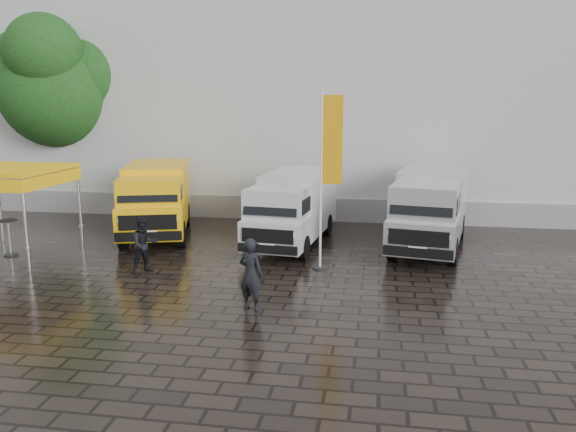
# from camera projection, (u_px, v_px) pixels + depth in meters

# --- Properties ---
(ground) EXTENTS (120.00, 120.00, 0.00)m
(ground) POSITION_uv_depth(u_px,v_px,m) (314.00, 277.00, 16.45)
(ground) COLOR black
(ground) RESTS_ON ground
(exhibition_hall) EXTENTS (44.00, 16.00, 12.00)m
(exhibition_hall) POSITION_uv_depth(u_px,v_px,m) (385.00, 84.00, 30.43)
(exhibition_hall) COLOR silver
(exhibition_hall) RESTS_ON ground
(hall_plinth) EXTENTS (44.00, 0.15, 1.00)m
(hall_plinth) POSITION_uv_depth(u_px,v_px,m) (383.00, 211.00, 23.73)
(hall_plinth) COLOR gray
(hall_plinth) RESTS_ON ground
(van_yellow) EXTENTS (3.79, 6.19, 2.68)m
(van_yellow) POSITION_uv_depth(u_px,v_px,m) (156.00, 201.00, 21.27)
(van_yellow) COLOR yellow
(van_yellow) RESTS_ON ground
(van_white) EXTENTS (2.63, 6.06, 2.54)m
(van_white) POSITION_uv_depth(u_px,v_px,m) (293.00, 210.00, 19.92)
(van_white) COLOR silver
(van_white) RESTS_ON ground
(van_silver) EXTENTS (3.25, 6.59, 2.73)m
(van_silver) POSITION_uv_depth(u_px,v_px,m) (430.00, 210.00, 19.48)
(van_silver) COLOR silver
(van_silver) RESTS_ON ground
(canopy_tent) EXTENTS (3.35, 3.35, 2.94)m
(canopy_tent) POSITION_uv_depth(u_px,v_px,m) (6.00, 173.00, 18.30)
(canopy_tent) COLOR silver
(canopy_tent) RESTS_ON ground
(flagpole) EXTENTS (0.88, 0.50, 5.45)m
(flagpole) POSITION_uv_depth(u_px,v_px,m) (327.00, 169.00, 16.67)
(flagpole) COLOR black
(flagpole) RESTS_ON ground
(tree) EXTENTS (5.06, 5.06, 9.08)m
(tree) POSITION_uv_depth(u_px,v_px,m) (55.00, 84.00, 25.53)
(tree) COLOR black
(tree) RESTS_ON ground
(cocktail_table) EXTENTS (0.60, 0.60, 1.21)m
(cocktail_table) POSITION_uv_depth(u_px,v_px,m) (9.00, 238.00, 18.60)
(cocktail_table) COLOR black
(cocktail_table) RESTS_ON ground
(wheelie_bin) EXTENTS (0.70, 0.70, 0.97)m
(wheelie_bin) POSITION_uv_depth(u_px,v_px,m) (433.00, 216.00, 22.86)
(wheelie_bin) COLOR black
(wheelie_bin) RESTS_ON ground
(person_front) EXTENTS (0.77, 0.65, 1.81)m
(person_front) POSITION_uv_depth(u_px,v_px,m) (251.00, 274.00, 13.65)
(person_front) COLOR black
(person_front) RESTS_ON ground
(person_tent) EXTENTS (1.04, 1.04, 1.70)m
(person_tent) POSITION_uv_depth(u_px,v_px,m) (144.00, 245.00, 16.70)
(person_tent) COLOR black
(person_tent) RESTS_ON ground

